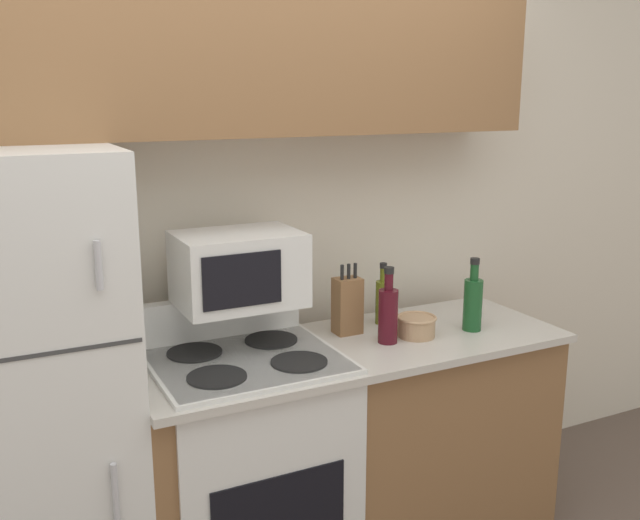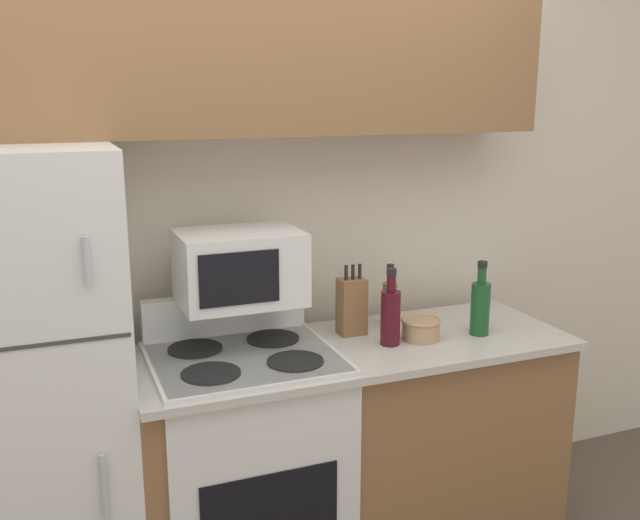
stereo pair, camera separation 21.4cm
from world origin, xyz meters
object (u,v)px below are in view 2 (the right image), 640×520
at_px(knife_block, 352,306).
at_px(bottle_olive_oil, 390,301).
at_px(refrigerator, 25,400).
at_px(microwave, 240,267).
at_px(bottle_wine_red, 390,315).
at_px(stove, 247,468).
at_px(bowl, 421,328).
at_px(bottle_wine_green, 480,306).

distance_m(knife_block, bottle_olive_oil, 0.19).
distance_m(refrigerator, microwave, 0.86).
distance_m(bottle_wine_red, bottle_olive_oil, 0.23).
bearing_deg(stove, bottle_olive_oil, 13.20).
xyz_separation_m(knife_block, bowl, (0.23, -0.16, -0.07)).
height_order(microwave, bowl, microwave).
bearing_deg(microwave, bottle_wine_green, -12.06).
relative_size(knife_block, bottle_olive_oil, 1.10).
relative_size(bowl, bottle_wine_green, 0.53).
bearing_deg(refrigerator, bottle_olive_oil, 3.56).
bearing_deg(bottle_olive_oil, bottle_wine_red, -116.32).
relative_size(microwave, bowl, 2.81).
relative_size(refrigerator, knife_block, 5.92).
distance_m(stove, bottle_wine_green, 1.10).
bearing_deg(microwave, stove, -101.95).
relative_size(stove, bottle_wine_green, 3.63).
bearing_deg(refrigerator, bowl, -4.46).
bearing_deg(bottle_olive_oil, knife_block, -167.83).
bearing_deg(bottle_wine_red, knife_block, 117.55).
height_order(refrigerator, microwave, refrigerator).
relative_size(bottle_olive_oil, bottle_wine_green, 0.87).
xyz_separation_m(knife_block, bottle_olive_oil, (0.19, 0.04, -0.01)).
xyz_separation_m(microwave, bowl, (0.68, -0.16, -0.27)).
bearing_deg(microwave, refrigerator, -176.19).
bearing_deg(bottle_olive_oil, stove, -166.80).
height_order(stove, bottle_wine_red, bottle_wine_red).
xyz_separation_m(microwave, bottle_wine_green, (0.93, -0.20, -0.20)).
height_order(refrigerator, bottle_olive_oil, refrigerator).
height_order(microwave, bottle_wine_red, microwave).
xyz_separation_m(stove, bottle_olive_oil, (0.67, 0.16, 0.54)).
relative_size(stove, bottle_olive_oil, 4.19).
height_order(stove, bottle_wine_green, bottle_wine_green).
relative_size(stove, knife_block, 3.79).
height_order(refrigerator, bottle_wine_green, refrigerator).
height_order(knife_block, bottle_olive_oil, knife_block).
distance_m(microwave, knife_block, 0.50).
distance_m(bowl, bottle_olive_oil, 0.21).
bearing_deg(bottle_wine_green, refrigerator, 175.05).
height_order(stove, bowl, stove).
xyz_separation_m(bowl, bottle_wine_red, (-0.14, -0.01, 0.07)).
height_order(stove, bottle_olive_oil, bottle_olive_oil).
distance_m(refrigerator, bowl, 1.46).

